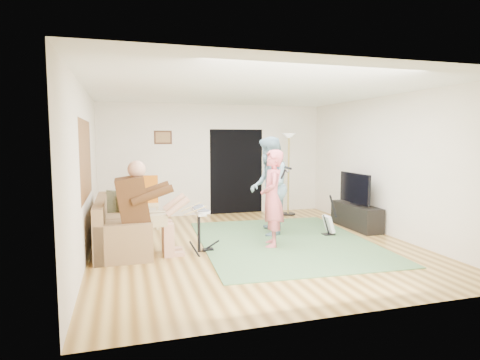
{
  "coord_description": "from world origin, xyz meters",
  "views": [
    {
      "loc": [
        -2.18,
        -6.62,
        1.89
      ],
      "look_at": [
        -0.15,
        0.3,
        1.13
      ],
      "focal_mm": 30.0,
      "sensor_mm": 36.0,
      "label": 1
    }
  ],
  "objects_px": {
    "guitar_spare": "(329,224)",
    "dining_chair": "(147,210)",
    "torchiere_lamp": "(289,159)",
    "sofa": "(118,231)",
    "guitarist": "(269,186)",
    "singer": "(272,198)",
    "tv_cabinet": "(356,216)",
    "television": "(355,188)",
    "drum_kit": "(199,232)"
  },
  "relations": [
    {
      "from": "sofa",
      "to": "torchiere_lamp",
      "type": "bearing_deg",
      "value": 25.88
    },
    {
      "from": "singer",
      "to": "television",
      "type": "relative_size",
      "value": 1.63
    },
    {
      "from": "sofa",
      "to": "television",
      "type": "distance_m",
      "value": 4.78
    },
    {
      "from": "sofa",
      "to": "guitarist",
      "type": "bearing_deg",
      "value": 3.71
    },
    {
      "from": "sofa",
      "to": "tv_cabinet",
      "type": "xyz_separation_m",
      "value": [
        4.79,
        0.18,
        -0.03
      ]
    },
    {
      "from": "television",
      "to": "drum_kit",
      "type": "bearing_deg",
      "value": -166.5
    },
    {
      "from": "torchiere_lamp",
      "to": "tv_cabinet",
      "type": "relative_size",
      "value": 1.43
    },
    {
      "from": "guitar_spare",
      "to": "sofa",
      "type": "bearing_deg",
      "value": 176.42
    },
    {
      "from": "guitar_spare",
      "to": "dining_chair",
      "type": "bearing_deg",
      "value": 153.46
    },
    {
      "from": "drum_kit",
      "to": "television",
      "type": "distance_m",
      "value": 3.59
    },
    {
      "from": "guitarist",
      "to": "tv_cabinet",
      "type": "xyz_separation_m",
      "value": [
        1.96,
        -0.01,
        -0.71
      ]
    },
    {
      "from": "dining_chair",
      "to": "sofa",
      "type": "bearing_deg",
      "value": -106.84
    },
    {
      "from": "singer",
      "to": "dining_chair",
      "type": "relative_size",
      "value": 1.55
    },
    {
      "from": "drum_kit",
      "to": "tv_cabinet",
      "type": "relative_size",
      "value": 0.54
    },
    {
      "from": "dining_chair",
      "to": "tv_cabinet",
      "type": "relative_size",
      "value": 0.78
    },
    {
      "from": "sofa",
      "to": "torchiere_lamp",
      "type": "relative_size",
      "value": 1.06
    },
    {
      "from": "tv_cabinet",
      "to": "television",
      "type": "relative_size",
      "value": 1.35
    },
    {
      "from": "torchiere_lamp",
      "to": "television",
      "type": "xyz_separation_m",
      "value": [
        0.74,
        -1.77,
        -0.52
      ]
    },
    {
      "from": "drum_kit",
      "to": "guitar_spare",
      "type": "xyz_separation_m",
      "value": [
        2.63,
        0.4,
        -0.1
      ]
    },
    {
      "from": "torchiere_lamp",
      "to": "dining_chair",
      "type": "bearing_deg",
      "value": -171.33
    },
    {
      "from": "dining_chair",
      "to": "guitarist",
      "type": "bearing_deg",
      "value": -23.28
    },
    {
      "from": "dining_chair",
      "to": "tv_cabinet",
      "type": "bearing_deg",
      "value": -10.95
    },
    {
      "from": "sofa",
      "to": "drum_kit",
      "type": "relative_size",
      "value": 2.8
    },
    {
      "from": "dining_chair",
      "to": "tv_cabinet",
      "type": "xyz_separation_m",
      "value": [
        4.21,
        -1.24,
        -0.14
      ]
    },
    {
      "from": "singer",
      "to": "guitarist",
      "type": "relative_size",
      "value": 0.88
    },
    {
      "from": "sofa",
      "to": "tv_cabinet",
      "type": "distance_m",
      "value": 4.8
    },
    {
      "from": "guitar_spare",
      "to": "torchiere_lamp",
      "type": "bearing_deg",
      "value": 87.87
    },
    {
      "from": "drum_kit",
      "to": "singer",
      "type": "distance_m",
      "value": 1.39
    },
    {
      "from": "dining_chair",
      "to": "guitar_spare",
      "type": "bearing_deg",
      "value": -21.03
    },
    {
      "from": "drum_kit",
      "to": "singer",
      "type": "height_order",
      "value": "singer"
    },
    {
      "from": "torchiere_lamp",
      "to": "television",
      "type": "distance_m",
      "value": 1.98
    },
    {
      "from": "dining_chair",
      "to": "tv_cabinet",
      "type": "height_order",
      "value": "dining_chair"
    },
    {
      "from": "television",
      "to": "dining_chair",
      "type": "bearing_deg",
      "value": 163.35
    },
    {
      "from": "guitar_spare",
      "to": "dining_chair",
      "type": "distance_m",
      "value": 3.74
    },
    {
      "from": "guitar_spare",
      "to": "drum_kit",
      "type": "bearing_deg",
      "value": -171.26
    },
    {
      "from": "torchiere_lamp",
      "to": "guitarist",
      "type": "bearing_deg",
      "value": -123.59
    },
    {
      "from": "drum_kit",
      "to": "dining_chair",
      "type": "relative_size",
      "value": 0.69
    },
    {
      "from": "singer",
      "to": "guitar_spare",
      "type": "relative_size",
      "value": 2.13
    },
    {
      "from": "television",
      "to": "torchiere_lamp",
      "type": "bearing_deg",
      "value": 112.71
    },
    {
      "from": "torchiere_lamp",
      "to": "television",
      "type": "relative_size",
      "value": 1.93
    },
    {
      "from": "singer",
      "to": "dining_chair",
      "type": "bearing_deg",
      "value": -119.54
    },
    {
      "from": "guitarist",
      "to": "dining_chair",
      "type": "distance_m",
      "value": 2.63
    },
    {
      "from": "guitarist",
      "to": "drum_kit",
      "type": "bearing_deg",
      "value": -42.76
    },
    {
      "from": "tv_cabinet",
      "to": "guitarist",
      "type": "bearing_deg",
      "value": 179.82
    },
    {
      "from": "guitarist",
      "to": "guitar_spare",
      "type": "xyz_separation_m",
      "value": [
        1.09,
        -0.43,
        -0.73
      ]
    },
    {
      "from": "guitar_spare",
      "to": "tv_cabinet",
      "type": "bearing_deg",
      "value": 25.96
    },
    {
      "from": "sofa",
      "to": "guitar_spare",
      "type": "xyz_separation_m",
      "value": [
        3.92,
        -0.25,
        -0.06
      ]
    },
    {
      "from": "torchiere_lamp",
      "to": "singer",
      "type": "bearing_deg",
      "value": -118.62
    },
    {
      "from": "guitar_spare",
      "to": "tv_cabinet",
      "type": "height_order",
      "value": "guitar_spare"
    },
    {
      "from": "television",
      "to": "singer",
      "type": "bearing_deg",
      "value": -158.75
    }
  ]
}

